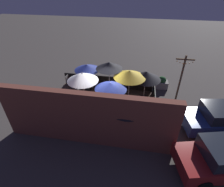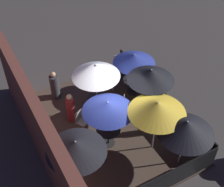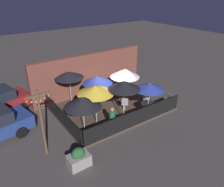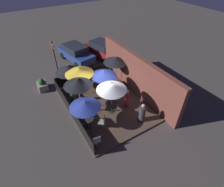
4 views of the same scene
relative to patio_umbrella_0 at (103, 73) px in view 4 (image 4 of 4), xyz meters
The scene contains 26 objects.
ground_plane 2.24m from the patio_umbrella_0, 28.00° to the right, with size 60.00×60.00×0.00m, color #423D3A.
patio_deck 2.18m from the patio_umbrella_0, 28.00° to the right, with size 6.92×5.03×0.12m.
building_wall 2.52m from the patio_umbrella_0, 71.95° to the left, with size 8.52×0.36×3.04m.
fence_front 3.32m from the patio_umbrella_0, 75.15° to the right, with size 6.72×0.05×0.95m.
fence_side_left 3.06m from the patio_umbrella_0, behind, with size 0.05×4.83×0.95m.
patio_umbrella_0 is the anchor object (origin of this frame).
patio_umbrella_1 3.15m from the patio_umbrella_0, 48.27° to the right, with size 1.79×1.79×2.05m.
patio_umbrella_2 1.84m from the patio_umbrella_0, 13.24° to the right, with size 1.89×1.89×2.42m.
patio_umbrella_3 2.12m from the patio_umbrella_0, 77.27° to the right, with size 1.79×1.79×2.47m.
patio_umbrella_4 1.67m from the patio_umbrella_0, 125.01° to the right, with size 2.02×2.02×2.31m.
patio_umbrella_5 2.69m from the patio_umbrella_0, 137.46° to the right, with size 1.92×1.92×2.13m.
patio_umbrella_6 2.01m from the patio_umbrella_0, 123.24° to the left, with size 1.88×1.88×2.23m.
dining_table_0 1.33m from the patio_umbrella_0, 153.43° to the right, with size 0.91×0.91×0.78m.
dining_table_1 3.43m from the patio_umbrella_0, 48.27° to the right, with size 0.87×0.87×0.72m.
dining_table_2 2.28m from the patio_umbrella_0, 13.24° to the right, with size 0.81×0.81×0.73m.
patio_chair_0 1.91m from the patio_umbrella_0, 28.93° to the left, with size 0.54×0.54×0.94m.
patio_chair_1 2.25m from the patio_umbrella_0, 45.75° to the right, with size 0.56×0.56×0.90m.
patio_chair_2 3.43m from the patio_umbrella_0, 30.78° to the right, with size 0.56×0.56×0.95m.
patio_chair_3 4.70m from the patio_umbrella_0, 34.28° to the right, with size 0.44×0.44×0.93m.
patron_0 2.36m from the patio_umbrella_0, 22.36° to the left, with size 0.47×0.47×1.37m.
patron_1 3.78m from the patio_umbrella_0, 13.09° to the left, with size 0.52×0.52×1.38m.
patron_2 2.67m from the patio_umbrella_0, 101.96° to the right, with size 0.43×0.43×1.21m.
planter_box 5.25m from the patio_umbrella_0, 131.49° to the right, with size 0.97×0.68×0.95m.
light_post 4.71m from the patio_umbrella_0, 153.18° to the right, with size 1.10×0.12×3.33m.
parked_car_0 6.41m from the patio_umbrella_0, behind, with size 4.51×2.47×1.62m.
parked_car_1 6.44m from the patio_umbrella_0, 152.12° to the left, with size 4.57×2.68×1.62m.
Camera 4 is at (8.20, -4.34, 8.58)m, focal length 28.00 mm.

